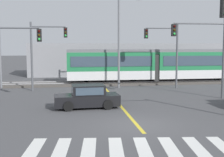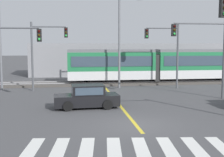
# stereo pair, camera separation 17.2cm
# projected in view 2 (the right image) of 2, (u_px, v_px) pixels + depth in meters

# --- Properties ---
(ground_plane) EXTENTS (200.00, 200.00, 0.00)m
(ground_plane) POSITION_uv_depth(u_px,v_px,m) (136.00, 125.00, 16.11)
(ground_plane) COLOR #474749
(track_bed) EXTENTS (120.00, 4.00, 0.18)m
(track_bed) POSITION_uv_depth(u_px,v_px,m) (102.00, 83.00, 32.78)
(track_bed) COLOR #4C4742
(track_bed) RESTS_ON ground
(rail_near) EXTENTS (120.00, 0.08, 0.10)m
(rail_near) POSITION_uv_depth(u_px,v_px,m) (103.00, 83.00, 32.06)
(rail_near) COLOR #939399
(rail_near) RESTS_ON track_bed
(rail_far) EXTENTS (120.00, 0.08, 0.10)m
(rail_far) POSITION_uv_depth(u_px,v_px,m) (101.00, 81.00, 33.48)
(rail_far) COLOR #939399
(rail_far) RESTS_ON track_bed
(light_rail_tram) EXTENTS (18.50, 2.64, 3.43)m
(light_rail_tram) POSITION_uv_depth(u_px,v_px,m) (155.00, 64.00, 33.32)
(light_rail_tram) COLOR silver
(light_rail_tram) RESTS_ON track_bed
(crosswalk_stripe_0) EXTENTS (0.87, 2.85, 0.01)m
(crosswalk_stripe_0) POSITION_uv_depth(u_px,v_px,m) (32.00, 149.00, 12.50)
(crosswalk_stripe_0) COLOR silver
(crosswalk_stripe_0) RESTS_ON ground
(crosswalk_stripe_1) EXTENTS (0.87, 2.85, 0.01)m
(crosswalk_stripe_1) POSITION_uv_depth(u_px,v_px,m) (59.00, 149.00, 12.53)
(crosswalk_stripe_1) COLOR silver
(crosswalk_stripe_1) RESTS_ON ground
(crosswalk_stripe_2) EXTENTS (0.87, 2.85, 0.01)m
(crosswalk_stripe_2) POSITION_uv_depth(u_px,v_px,m) (87.00, 148.00, 12.55)
(crosswalk_stripe_2) COLOR silver
(crosswalk_stripe_2) RESTS_ON ground
(crosswalk_stripe_3) EXTENTS (0.87, 2.85, 0.01)m
(crosswalk_stripe_3) POSITION_uv_depth(u_px,v_px,m) (114.00, 148.00, 12.58)
(crosswalk_stripe_3) COLOR silver
(crosswalk_stripe_3) RESTS_ON ground
(crosswalk_stripe_4) EXTENTS (0.87, 2.85, 0.01)m
(crosswalk_stripe_4) POSITION_uv_depth(u_px,v_px,m) (141.00, 148.00, 12.60)
(crosswalk_stripe_4) COLOR silver
(crosswalk_stripe_4) RESTS_ON ground
(crosswalk_stripe_5) EXTENTS (0.87, 2.85, 0.01)m
(crosswalk_stripe_5) POSITION_uv_depth(u_px,v_px,m) (168.00, 148.00, 12.63)
(crosswalk_stripe_5) COLOR silver
(crosswalk_stripe_5) RESTS_ON ground
(crosswalk_stripe_6) EXTENTS (0.87, 2.85, 0.01)m
(crosswalk_stripe_6) POSITION_uv_depth(u_px,v_px,m) (195.00, 147.00, 12.66)
(crosswalk_stripe_6) COLOR silver
(crosswalk_stripe_6) RESTS_ON ground
(crosswalk_stripe_7) EXTENTS (0.87, 2.85, 0.01)m
(crosswalk_stripe_7) POSITION_uv_depth(u_px,v_px,m) (222.00, 147.00, 12.68)
(crosswalk_stripe_7) COLOR silver
(crosswalk_stripe_7) RESTS_ON ground
(lane_centre_line) EXTENTS (0.20, 16.49, 0.01)m
(lane_centre_line) POSITION_uv_depth(u_px,v_px,m) (117.00, 102.00, 22.71)
(lane_centre_line) COLOR gold
(lane_centre_line) RESTS_ON ground
(sedan_crossing) EXTENTS (4.29, 2.11, 1.52)m
(sedan_crossing) POSITION_uv_depth(u_px,v_px,m) (87.00, 97.00, 20.47)
(sedan_crossing) COLOR black
(sedan_crossing) RESTS_ON ground
(traffic_light_far_right) EXTENTS (3.25, 0.38, 6.12)m
(traffic_light_far_right) POSITION_uv_depth(u_px,v_px,m) (167.00, 46.00, 28.96)
(traffic_light_far_right) COLOR #515459
(traffic_light_far_right) RESTS_ON ground
(traffic_light_mid_left) EXTENTS (4.25, 0.38, 5.74)m
(traffic_light_mid_left) POSITION_uv_depth(u_px,v_px,m) (2.00, 49.00, 21.51)
(traffic_light_mid_left) COLOR #515459
(traffic_light_mid_left) RESTS_ON ground
(traffic_light_mid_right) EXTENTS (4.25, 0.38, 6.23)m
(traffic_light_mid_right) POSITION_uv_depth(u_px,v_px,m) (207.00, 45.00, 23.38)
(traffic_light_mid_right) COLOR #515459
(traffic_light_mid_right) RESTS_ON ground
(traffic_light_far_left) EXTENTS (3.25, 0.38, 6.11)m
(traffic_light_far_left) POSITION_uv_depth(u_px,v_px,m) (44.00, 46.00, 27.66)
(traffic_light_far_left) COLOR #515459
(traffic_light_far_left) RESTS_ON ground
(street_lamp_west) EXTENTS (2.41, 0.28, 9.58)m
(street_lamp_west) POSITION_uv_depth(u_px,v_px,m) (2.00, 30.00, 27.91)
(street_lamp_west) COLOR slate
(street_lamp_west) RESTS_ON ground
(street_lamp_centre) EXTENTS (2.32, 0.28, 8.70)m
(street_lamp_centre) POSITION_uv_depth(u_px,v_px,m) (122.00, 36.00, 29.42)
(street_lamp_centre) COLOR slate
(street_lamp_centre) RESTS_ON ground
(building_backdrop_far) EXTENTS (27.16, 6.00, 4.25)m
(building_backdrop_far) POSITION_uv_depth(u_px,v_px,m) (131.00, 59.00, 43.15)
(building_backdrop_far) COLOR gray
(building_backdrop_far) RESTS_ON ground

